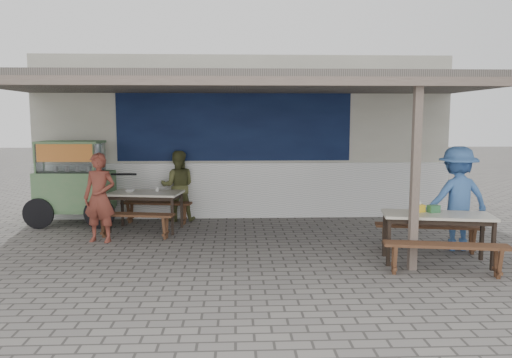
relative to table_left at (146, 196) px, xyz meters
The scene contains 17 objects.
ground 2.70m from the table_left, 43.34° to the right, with size 60.00×60.00×0.00m, color slate.
back_wall 2.81m from the table_left, 43.10° to the left, with size 9.00×1.28×3.50m.
warung_roof 2.94m from the table_left, 25.07° to the right, with size 9.00×4.21×2.81m.
table_left is the anchor object (origin of this frame).
bench_left_street 0.72m from the table_left, 99.24° to the right, with size 1.47×0.51×0.45m.
bench_left_wall 0.72m from the table_left, 80.76° to the left, with size 1.47×0.51×0.45m.
table_right 5.30m from the table_left, 26.92° to the right, with size 1.66×0.94×0.75m.
bench_right_street 5.51m from the table_left, 33.17° to the right, with size 1.69×0.58×0.45m.
bench_right_wall 5.17m from the table_left, 20.24° to the right, with size 1.69×0.58×0.45m.
vendor_cart 1.68m from the table_left, 159.13° to the left, with size 2.17×0.88×1.71m.
patron_street_side 1.08m from the table_left, 126.76° to the right, with size 0.57×0.37×1.57m, color brown.
patron_wall_side 1.05m from the table_left, 60.81° to the left, with size 0.72×0.56×1.49m, color brown.
patron_right_table 5.60m from the table_left, 16.90° to the right, with size 1.10×0.63×1.71m, color #4270B5.
tissue_box 5.05m from the table_left, 26.30° to the right, with size 0.11×0.11×0.11m, color yellow.
donation_box 5.23m from the table_left, 25.92° to the right, with size 0.17×0.11×0.11m, color #306C3F.
condiment_jar 0.25m from the table_left, 24.85° to the left, with size 0.07×0.07×0.08m, color silver.
condiment_bowl 0.32m from the table_left, behind, with size 0.19×0.19×0.05m, color white.
Camera 1 is at (-0.18, -7.76, 2.16)m, focal length 35.00 mm.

